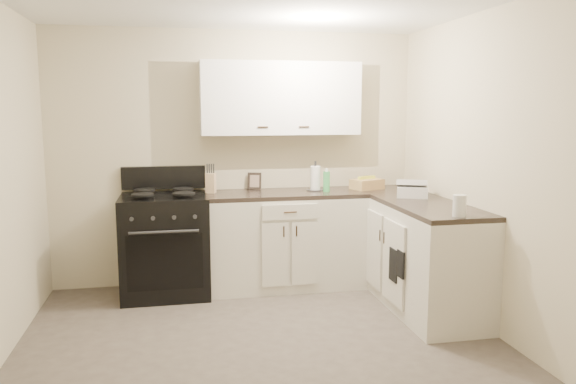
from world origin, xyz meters
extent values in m
plane|color=#473F38|center=(0.00, 0.00, 0.00)|extent=(3.60, 3.60, 0.00)
plane|color=beige|center=(0.00, 1.80, 1.25)|extent=(3.60, 0.00, 3.60)
plane|color=beige|center=(1.80, 0.00, 1.25)|extent=(0.00, 3.60, 3.60)
plane|color=beige|center=(0.00, -1.80, 1.25)|extent=(3.60, 0.00, 3.60)
cube|color=beige|center=(0.43, 1.50, 0.45)|extent=(1.55, 0.60, 0.90)
cube|color=beige|center=(1.50, 0.85, 0.45)|extent=(0.60, 1.90, 0.90)
cube|color=black|center=(0.43, 1.50, 0.92)|extent=(1.55, 0.60, 0.04)
cube|color=black|center=(1.50, 0.85, 0.92)|extent=(0.60, 1.90, 0.04)
cube|color=white|center=(0.43, 1.65, 1.84)|extent=(1.55, 0.30, 0.70)
cube|color=black|center=(-0.71, 1.48, 0.46)|extent=(0.80, 0.68, 0.97)
cube|color=tan|center=(-0.27, 1.58, 1.04)|extent=(0.11, 0.10, 0.19)
cylinder|color=white|center=(0.75, 1.54, 1.06)|extent=(0.13, 0.13, 0.24)
cylinder|color=#41AA56|center=(0.84, 1.44, 1.04)|extent=(0.07, 0.07, 0.20)
cube|color=black|center=(0.17, 1.73, 1.02)|extent=(0.14, 0.09, 0.17)
cube|color=tan|center=(1.29, 1.54, 0.99)|extent=(0.35, 0.30, 0.10)
cube|color=white|center=(1.53, 0.97, 0.99)|extent=(0.35, 0.34, 0.10)
cylinder|color=silver|center=(1.47, 0.00, 1.02)|extent=(0.11, 0.11, 0.16)
cube|color=black|center=(1.18, 0.38, 0.49)|extent=(0.02, 0.13, 0.22)
cube|color=black|center=(1.18, 0.52, 0.44)|extent=(0.02, 0.16, 0.28)
camera|label=1|loc=(-0.60, -3.79, 1.73)|focal=35.00mm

